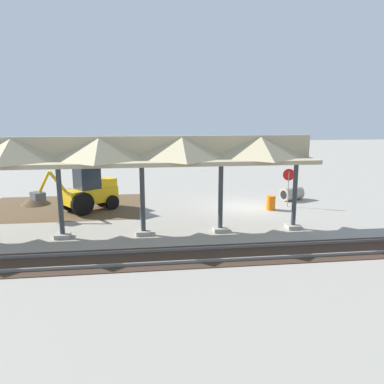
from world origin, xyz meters
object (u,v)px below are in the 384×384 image
at_px(backhoe, 88,191).
at_px(stop_sign, 289,179).
at_px(concrete_pipe, 292,194).
at_px(traffic_barrel, 271,203).

bearing_deg(backhoe, stop_sign, 177.49).
distance_m(stop_sign, concrete_pipe, 2.43).
bearing_deg(stop_sign, backhoe, -2.51).
bearing_deg(concrete_pipe, backhoe, 5.05).
xyz_separation_m(stop_sign, traffic_barrel, (1.36, 0.66, -1.35)).
distance_m(stop_sign, traffic_barrel, 2.03).
bearing_deg(backhoe, traffic_barrel, 173.85).
bearing_deg(traffic_barrel, concrete_pipe, -134.12).
bearing_deg(concrete_pipe, traffic_barrel, 45.88).
bearing_deg(backhoe, concrete_pipe, -174.95).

